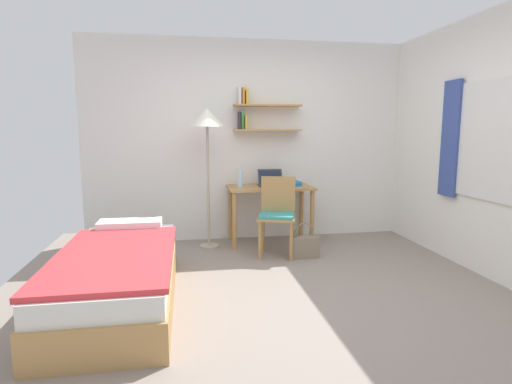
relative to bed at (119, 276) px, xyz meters
name	(u,v)px	position (x,y,z in m)	size (l,w,h in m)	color
ground_plane	(292,294)	(1.48, -0.05, -0.24)	(5.28, 5.28, 0.00)	gray
wall_back	(255,141)	(1.48, 1.97, 1.07)	(4.40, 0.27, 2.60)	white
wall_right	(503,146)	(3.50, -0.03, 1.06)	(0.10, 4.40, 2.60)	white
bed	(119,276)	(0.00, 0.00, 0.00)	(0.91, 2.06, 0.54)	#B2844C
desk	(270,197)	(1.63, 1.65, 0.36)	(1.07, 0.58, 0.74)	#B2844C
desk_chair	(277,212)	(1.61, 1.14, 0.27)	(0.52, 0.50, 0.91)	#B2844C
standing_lamp	(207,124)	(0.84, 1.57, 1.27)	(0.42, 0.42, 1.71)	#B2A893
laptop	(271,182)	(1.64, 1.69, 0.55)	(0.32, 0.23, 0.21)	#2D2D33
water_bottle	(240,178)	(1.24, 1.63, 0.61)	(0.07, 0.07, 0.23)	silver
book_stack	(295,183)	(1.96, 1.68, 0.53)	(0.17, 0.22, 0.06)	#3384C6
handbag	(304,246)	(1.88, 0.95, -0.10)	(0.33, 0.12, 0.41)	gray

